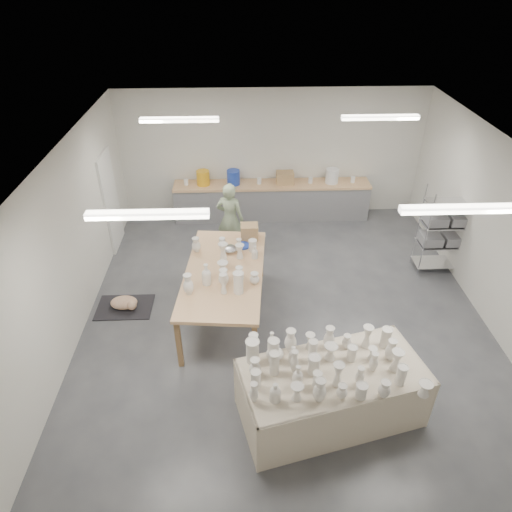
{
  "coord_description": "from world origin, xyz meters",
  "views": [
    {
      "loc": [
        -0.74,
        -6.11,
        5.43
      ],
      "look_at": [
        -0.5,
        0.42,
        1.05
      ],
      "focal_mm": 32.0,
      "sensor_mm": 36.0,
      "label": 1
    }
  ],
  "objects_px": {
    "potter": "(230,219)",
    "red_stool": "(231,232)",
    "work_table": "(226,269)",
    "drying_table": "(330,391)"
  },
  "relations": [
    {
      "from": "potter",
      "to": "red_stool",
      "type": "xyz_separation_m",
      "value": [
        -0.0,
        0.27,
        -0.48
      ]
    },
    {
      "from": "work_table",
      "to": "drying_table",
      "type": "bearing_deg",
      "value": -52.2
    },
    {
      "from": "drying_table",
      "to": "potter",
      "type": "distance_m",
      "value": 4.46
    },
    {
      "from": "drying_table",
      "to": "red_stool",
      "type": "height_order",
      "value": "drying_table"
    },
    {
      "from": "potter",
      "to": "red_stool",
      "type": "bearing_deg",
      "value": -71.08
    },
    {
      "from": "work_table",
      "to": "potter",
      "type": "distance_m",
      "value": 2.03
    },
    {
      "from": "potter",
      "to": "red_stool",
      "type": "relative_size",
      "value": 3.23
    },
    {
      "from": "red_stool",
      "to": "work_table",
      "type": "bearing_deg",
      "value": -90.95
    },
    {
      "from": "potter",
      "to": "red_stool",
      "type": "distance_m",
      "value": 0.55
    },
    {
      "from": "drying_table",
      "to": "red_stool",
      "type": "bearing_deg",
      "value": 93.17
    }
  ]
}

